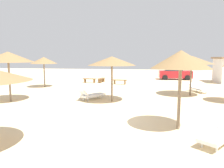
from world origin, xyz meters
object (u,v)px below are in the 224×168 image
at_px(parasol_1, 112,61).
at_px(parasol_3, 181,60).
at_px(bench_0, 120,81).
at_px(lounger_2, 198,88).
at_px(bench_1, 101,79).
at_px(parasol_2, 192,60).
at_px(lounger_1, 91,95).
at_px(lounger_3, 220,134).
at_px(bench_2, 90,80).
at_px(parasol_4, 44,60).
at_px(parasol_7, 8,57).
at_px(parked_car, 175,73).

xyz_separation_m(parasol_1, parasol_3, (3.39, -4.69, 0.13)).
distance_m(parasol_1, bench_0, 8.77).
bearing_deg(lounger_2, bench_1, 150.78).
distance_m(parasol_2, bench_0, 8.40).
height_order(parasol_2, lounger_1, parasol_2).
bearing_deg(parasol_2, lounger_3, -95.48).
distance_m(bench_0, bench_2, 3.54).
distance_m(parasol_1, bench_2, 10.29).
bearing_deg(parasol_4, lounger_2, -2.13).
height_order(parasol_1, parasol_7, parasol_7).
bearing_deg(parasol_2, lounger_1, -158.30).
bearing_deg(parasol_4, bench_1, 45.83).
xyz_separation_m(lounger_1, lounger_2, (7.73, 4.44, -0.01)).
relative_size(parasol_4, lounger_2, 1.42).
bearing_deg(bench_0, bench_1, 148.90).
bearing_deg(lounger_1, bench_0, 84.09).
relative_size(parasol_2, lounger_2, 1.57).
bearing_deg(parked_car, bench_0, -136.45).
height_order(bench_0, bench_1, same).
height_order(parasol_4, lounger_3, parasol_4).
bearing_deg(bench_0, parasol_7, -121.25).
bearing_deg(parasol_2, bench_0, 137.32).
relative_size(parasol_3, lounger_1, 1.62).
distance_m(bench_0, parked_car, 8.73).
xyz_separation_m(parasol_1, parasol_2, (5.37, 2.98, 0.04)).
height_order(parasol_4, bench_2, parasol_4).
distance_m(parasol_7, bench_1, 11.72).
bearing_deg(bench_1, lounger_2, -29.22).
relative_size(parasol_3, lounger_3, 1.64).
bearing_deg(parasol_2, parasol_7, -160.93).
bearing_deg(lounger_3, lounger_2, 80.42).
bearing_deg(parked_car, bench_2, -151.69).
bearing_deg(parasol_3, lounger_2, 72.82).
xyz_separation_m(parasol_1, bench_0, (-0.58, 8.46, -2.22)).
height_order(parasol_2, parked_car, parasol_2).
xyz_separation_m(parasol_2, lounger_2, (0.94, 1.73, -2.29)).
bearing_deg(parasol_7, parked_car, 52.08).
distance_m(parasol_3, lounger_2, 10.12).
bearing_deg(bench_0, lounger_1, -95.91).
distance_m(parasol_4, lounger_3, 16.34).
height_order(parasol_1, lounger_3, parasol_1).
height_order(parasol_1, lounger_1, parasol_1).
bearing_deg(parked_car, parasol_1, -111.64).
bearing_deg(lounger_3, parasol_3, 133.95).
height_order(lounger_1, lounger_2, lounger_1).
height_order(parasol_3, bench_1, parasol_3).
bearing_deg(parasol_4, parasol_1, -35.58).
relative_size(parasol_4, lounger_3, 1.53).
bearing_deg(parasol_3, lounger_1, 134.16).
distance_m(lounger_3, bench_1, 17.31).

